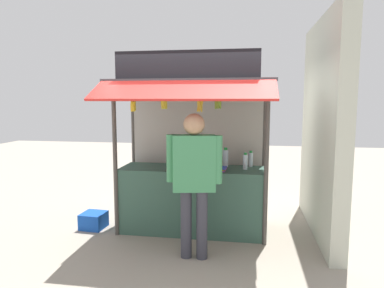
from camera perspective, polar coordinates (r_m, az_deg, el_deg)
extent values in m
plane|color=#9E9384|center=(5.29, 0.00, -14.01)|extent=(20.00, 20.00, 0.00)
cube|color=#385B4C|center=(5.14, 0.00, -9.12)|extent=(2.07, 0.66, 0.94)
cylinder|color=#4C4742|center=(4.96, -12.51, -2.71)|extent=(0.06, 0.06, 2.15)
cylinder|color=#4C4742|center=(4.62, 12.11, -3.42)|extent=(0.06, 0.06, 2.15)
cylinder|color=#4C4742|center=(5.70, -9.54, -1.36)|extent=(0.06, 0.06, 2.15)
cylinder|color=#4C4742|center=(5.41, 11.70, -1.87)|extent=(0.06, 0.06, 2.15)
cube|color=#B7B2A8|center=(5.46, 0.79, -1.89)|extent=(2.03, 0.04, 2.10)
cube|color=#3F3F44|center=(4.91, -0.05, 10.19)|extent=(2.27, 1.00, 0.04)
cube|color=red|center=(4.16, -1.74, 8.84)|extent=(2.23, 0.51, 0.26)
cube|color=black|center=(4.48, -1.01, 12.97)|extent=(1.86, 0.04, 0.35)
cylinder|color=#59544C|center=(4.51, -0.89, 9.18)|extent=(1.96, 0.02, 0.02)
cylinder|color=silver|center=(5.19, 9.61, -2.55)|extent=(0.07, 0.07, 0.21)
cylinder|color=#198C33|center=(5.17, 9.64, -1.26)|extent=(0.04, 0.04, 0.03)
cylinder|color=silver|center=(5.00, 3.21, -2.59)|extent=(0.08, 0.08, 0.25)
cylinder|color=white|center=(4.97, 3.22, -0.99)|extent=(0.05, 0.05, 0.03)
cylinder|color=silver|center=(5.12, 5.53, -2.36)|extent=(0.08, 0.08, 0.25)
cylinder|color=#198C33|center=(5.10, 5.55, -0.78)|extent=(0.05, 0.05, 0.03)
cylinder|color=silver|center=(4.96, 8.74, -2.96)|extent=(0.07, 0.07, 0.21)
cylinder|color=#198C33|center=(4.94, 8.76, -1.59)|extent=(0.04, 0.04, 0.03)
cube|color=purple|center=(4.89, -2.66, -4.23)|extent=(0.22, 0.30, 0.01)
cube|color=red|center=(4.90, -2.69, -4.11)|extent=(0.21, 0.30, 0.01)
cube|color=blue|center=(4.89, -2.70, -4.03)|extent=(0.20, 0.29, 0.01)
cube|color=black|center=(4.89, -2.55, -3.96)|extent=(0.21, 0.30, 0.01)
cube|color=orange|center=(4.88, -2.71, -3.88)|extent=(0.21, 0.30, 0.01)
cube|color=red|center=(4.88, -2.61, -3.77)|extent=(0.22, 0.31, 0.01)
cube|color=purple|center=(4.88, -2.60, -3.66)|extent=(0.21, 0.30, 0.01)
cube|color=purple|center=(4.86, 4.37, -4.33)|extent=(0.18, 0.24, 0.01)
cube|color=purple|center=(4.86, 4.53, -4.22)|extent=(0.19, 0.25, 0.01)
cube|color=orange|center=(4.85, 4.47, -4.11)|extent=(0.19, 0.25, 0.01)
cube|color=orange|center=(4.86, 4.45, -4.02)|extent=(0.20, 0.25, 0.01)
cube|color=blue|center=(4.86, 4.59, -3.92)|extent=(0.19, 0.25, 0.01)
cylinder|color=#332D23|center=(4.69, -9.72, 8.07)|extent=(0.01, 0.01, 0.12)
cylinder|color=olive|center=(4.69, -9.70, 7.08)|extent=(0.04, 0.04, 0.04)
ellipsoid|color=yellow|center=(4.68, -9.40, 6.14)|extent=(0.04, 0.08, 0.15)
ellipsoid|color=yellow|center=(4.69, -9.47, 6.12)|extent=(0.05, 0.06, 0.15)
ellipsoid|color=yellow|center=(4.71, -9.51, 6.15)|extent=(0.08, 0.04, 0.15)
ellipsoid|color=yellow|center=(4.71, -9.73, 6.12)|extent=(0.06, 0.05, 0.15)
ellipsoid|color=yellow|center=(4.70, -9.84, 6.11)|extent=(0.05, 0.06, 0.15)
ellipsoid|color=yellow|center=(4.69, -9.89, 6.11)|extent=(0.05, 0.06, 0.15)
ellipsoid|color=yellow|center=(4.68, -9.81, 6.10)|extent=(0.06, 0.05, 0.15)
ellipsoid|color=yellow|center=(4.67, -9.72, 6.12)|extent=(0.07, 0.04, 0.15)
ellipsoid|color=yellow|center=(4.67, -9.58, 6.12)|extent=(0.06, 0.06, 0.15)
cylinder|color=#332D23|center=(4.57, -4.62, 8.47)|extent=(0.01, 0.01, 0.07)
cylinder|color=olive|center=(4.57, -4.61, 7.75)|extent=(0.04, 0.04, 0.04)
ellipsoid|color=gold|center=(4.56, -4.33, 6.68)|extent=(0.04, 0.08, 0.16)
ellipsoid|color=gold|center=(4.59, -4.37, 6.70)|extent=(0.08, 0.06, 0.17)
ellipsoid|color=gold|center=(4.59, -4.56, 6.68)|extent=(0.08, 0.04, 0.16)
ellipsoid|color=gold|center=(4.58, -4.80, 6.68)|extent=(0.06, 0.08, 0.17)
ellipsoid|color=gold|center=(4.56, -4.92, 6.69)|extent=(0.06, 0.08, 0.17)
ellipsoid|color=gold|center=(4.55, -4.69, 6.67)|extent=(0.08, 0.04, 0.16)
ellipsoid|color=gold|center=(4.55, -4.44, 6.69)|extent=(0.08, 0.07, 0.17)
cylinder|color=#332D23|center=(4.45, 4.26, 8.59)|extent=(0.01, 0.01, 0.06)
cylinder|color=olive|center=(4.45, 4.26, 7.94)|extent=(0.04, 0.04, 0.04)
ellipsoid|color=#75A330|center=(4.45, 4.63, 6.80)|extent=(0.04, 0.09, 0.17)
ellipsoid|color=#75A330|center=(4.47, 4.49, 6.78)|extent=(0.07, 0.07, 0.17)
ellipsoid|color=#75A330|center=(4.47, 4.21, 6.77)|extent=(0.07, 0.04, 0.17)
ellipsoid|color=#75A330|center=(4.47, 4.02, 6.78)|extent=(0.06, 0.07, 0.17)
ellipsoid|color=#75A330|center=(4.45, 3.94, 6.78)|extent=(0.05, 0.08, 0.17)
ellipsoid|color=#75A330|center=(4.43, 4.13, 6.77)|extent=(0.07, 0.05, 0.17)
ellipsoid|color=#75A330|center=(4.43, 4.47, 6.80)|extent=(0.08, 0.07, 0.17)
cylinder|color=#332D23|center=(4.48, 1.33, 8.35)|extent=(0.01, 0.01, 0.10)
cylinder|color=olive|center=(4.48, 1.33, 7.44)|extent=(0.04, 0.04, 0.04)
ellipsoid|color=yellow|center=(4.48, 1.54, 6.27)|extent=(0.04, 0.07, 0.17)
ellipsoid|color=yellow|center=(4.51, 1.48, 6.34)|extent=(0.09, 0.05, 0.17)
ellipsoid|color=yellow|center=(4.50, 1.13, 6.30)|extent=(0.07, 0.07, 0.17)
ellipsoid|color=yellow|center=(4.47, 1.10, 6.28)|extent=(0.06, 0.07, 0.17)
ellipsoid|color=yellow|center=(4.45, 1.36, 6.30)|extent=(0.08, 0.05, 0.17)
cylinder|color=#383842|center=(4.32, -0.97, -13.00)|extent=(0.14, 0.14, 0.84)
cylinder|color=#383842|center=(4.30, 1.64, -13.14)|extent=(0.14, 0.14, 0.84)
cube|color=#3F8C59|center=(4.11, 0.34, -3.15)|extent=(0.53, 0.30, 0.67)
cylinder|color=#3F8C59|center=(4.15, -3.49, -2.35)|extent=(0.11, 0.11, 0.57)
cylinder|color=#3F8C59|center=(4.07, 4.24, -2.56)|extent=(0.11, 0.11, 0.57)
sphere|color=tan|center=(4.05, 0.34, 3.27)|extent=(0.25, 0.25, 0.25)
cube|color=#194CB2|center=(5.55, -15.86, -11.98)|extent=(0.36, 0.36, 0.23)
cube|color=beige|center=(5.28, 20.66, 2.46)|extent=(0.20, 2.40, 3.04)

